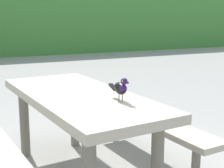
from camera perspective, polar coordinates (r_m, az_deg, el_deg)
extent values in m
cube|color=#B2A893|center=(2.80, -5.48, -2.28)|extent=(0.96, 1.87, 0.07)
cylinder|color=slate|center=(2.48, 7.56, -13.24)|extent=(0.09, 0.09, 0.67)
cylinder|color=slate|center=(3.45, -14.41, -6.30)|extent=(0.09, 0.09, 0.67)
cylinder|color=slate|center=(3.62, -6.27, -5.13)|extent=(0.09, 0.09, 0.67)
cube|color=#B2A893|center=(3.22, 6.02, -5.76)|extent=(0.47, 1.73, 0.05)
cylinder|color=slate|center=(2.85, 13.80, -13.21)|extent=(0.07, 0.07, 0.39)
cylinder|color=slate|center=(3.80, 0.17, -6.44)|extent=(0.07, 0.07, 0.39)
ellipsoid|color=black|center=(2.52, 1.39, -0.73)|extent=(0.08, 0.15, 0.09)
ellipsoid|color=#2D144C|center=(2.49, 1.83, -0.76)|extent=(0.06, 0.07, 0.06)
sphere|color=#2D144C|center=(2.46, 2.04, 0.44)|extent=(0.05, 0.05, 0.05)
sphere|color=#EAE08C|center=(2.46, 2.57, 0.55)|extent=(0.01, 0.01, 0.01)
sphere|color=#EAE08C|center=(2.44, 1.77, 0.47)|extent=(0.01, 0.01, 0.01)
cone|color=black|center=(2.42, 2.50, 0.27)|extent=(0.02, 0.03, 0.02)
cube|color=black|center=(2.63, 0.17, -0.51)|extent=(0.04, 0.10, 0.04)
cylinder|color=#47423D|center=(2.54, 1.74, -2.23)|extent=(0.01, 0.01, 0.05)
cylinder|color=#47423D|center=(2.53, 1.18, -2.30)|extent=(0.01, 0.01, 0.05)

